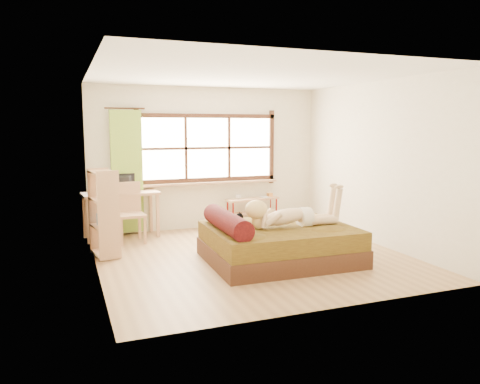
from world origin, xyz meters
name	(u,v)px	position (x,y,z in m)	size (l,w,h in m)	color
floor	(251,256)	(0.00, 0.00, 0.00)	(4.50, 4.50, 0.00)	#9E754C
ceiling	(252,75)	(0.00, 0.00, 2.70)	(4.50, 4.50, 0.00)	white
wall_back	(208,158)	(0.00, 2.25, 1.35)	(4.50, 4.50, 0.00)	silver
wall_front	(334,185)	(0.00, -2.25, 1.35)	(4.50, 4.50, 0.00)	silver
wall_left	(94,173)	(-2.25, 0.00, 1.35)	(4.50, 4.50, 0.00)	silver
wall_right	(377,164)	(2.25, 0.00, 1.35)	(4.50, 4.50, 0.00)	silver
window	(208,150)	(0.00, 2.22, 1.51)	(2.80, 0.16, 1.46)	#FFEDBF
curtain	(127,172)	(-1.55, 2.13, 1.15)	(0.55, 0.10, 2.20)	olive
bed	(276,242)	(0.23, -0.39, 0.28)	(2.11, 1.70, 0.79)	black
woman	(291,205)	(0.43, -0.44, 0.83)	(1.45, 0.41, 0.62)	#DBB68D
kitten	(231,220)	(-0.44, -0.29, 0.64)	(0.31, 0.12, 0.25)	black
desk	(121,198)	(-1.70, 1.95, 0.70)	(1.34, 0.70, 0.81)	tan
monitor	(120,183)	(-1.70, 2.00, 0.97)	(0.55, 0.07, 0.32)	black
chair	(129,209)	(-1.60, 1.59, 0.57)	(0.49, 0.49, 1.02)	tan
pipe_shelf	(253,205)	(0.88, 2.07, 0.40)	(1.13, 0.45, 0.62)	tan
cup	(238,197)	(0.57, 2.07, 0.59)	(0.11, 0.11, 0.09)	gray
book	(262,197)	(1.07, 2.07, 0.56)	(0.15, 0.20, 0.02)	gray
bookshelf	(104,213)	(-2.08, 0.78, 0.67)	(0.42, 0.62, 1.32)	tan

